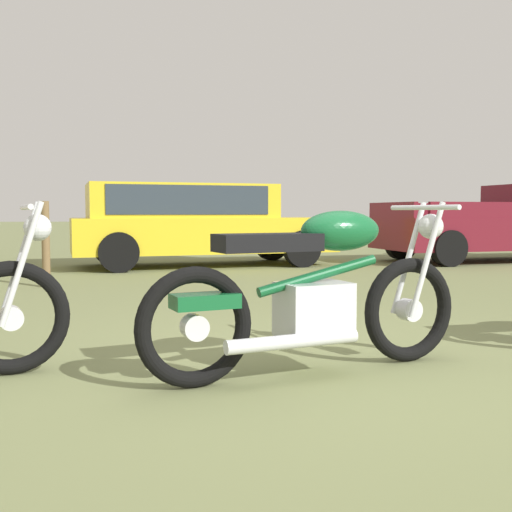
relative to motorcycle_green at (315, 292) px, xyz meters
name	(u,v)px	position (x,y,z in m)	size (l,w,h in m)	color
ground_plane	(320,366)	(0.08, 0.16, -0.49)	(120.00, 120.00, 0.00)	olive
motorcycle_green	(315,292)	(0.00, 0.00, 0.00)	(2.05, 0.87, 1.02)	black
car_yellow	(192,219)	(-0.21, 7.41, 0.35)	(4.71, 2.34, 1.43)	gold
fence_post_wooden	(46,244)	(-2.25, 4.62, 0.06)	(0.10, 0.10, 1.09)	brown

